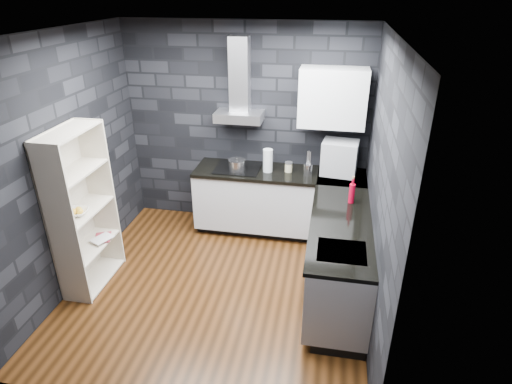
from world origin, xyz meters
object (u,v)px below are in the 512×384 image
(fruit_bowl, at_px, (77,212))
(utensil_crock, at_px, (308,170))
(red_bottle, at_px, (352,193))
(storage_jar, at_px, (289,167))
(bookshelf, at_px, (83,211))
(glass_vase, at_px, (268,161))
(pot, at_px, (237,165))
(appliance_garage, at_px, (340,158))

(fruit_bowl, bearing_deg, utensil_crock, 33.03)
(red_bottle, bearing_deg, fruit_bowl, -163.78)
(storage_jar, height_order, bookshelf, bookshelf)
(glass_vase, xyz_separation_m, fruit_bowl, (-1.77, -1.51, -0.11))
(pot, bearing_deg, storage_jar, 8.23)
(glass_vase, distance_m, bookshelf, 2.27)
(storage_jar, relative_size, appliance_garage, 0.27)
(storage_jar, height_order, appliance_garage, appliance_garage)
(pot, distance_m, appliance_garage, 1.30)
(utensil_crock, height_order, appliance_garage, appliance_garage)
(glass_vase, xyz_separation_m, red_bottle, (1.04, -0.69, -0.04))
(pot, height_order, red_bottle, red_bottle)
(pot, relative_size, appliance_garage, 0.49)
(pot, relative_size, bookshelf, 0.12)
(glass_vase, xyz_separation_m, storage_jar, (0.26, 0.04, -0.09))
(appliance_garage, distance_m, bookshelf, 3.06)
(glass_vase, xyz_separation_m, bookshelf, (-1.77, -1.42, -0.15))
(storage_jar, height_order, red_bottle, red_bottle)
(appliance_garage, relative_size, fruit_bowl, 1.91)
(utensil_crock, xyz_separation_m, red_bottle, (0.53, -0.67, 0.04))
(utensil_crock, xyz_separation_m, appliance_garage, (0.38, 0.09, 0.15))
(utensil_crock, distance_m, appliance_garage, 0.42)
(fruit_bowl, bearing_deg, glass_vase, 40.44)
(utensil_crock, relative_size, bookshelf, 0.08)
(pot, xyz_separation_m, glass_vase, (0.39, 0.06, 0.07))
(pot, bearing_deg, red_bottle, -23.83)
(red_bottle, relative_size, bookshelf, 0.12)
(pot, bearing_deg, appliance_garage, 5.49)
(storage_jar, bearing_deg, glass_vase, -171.49)
(pot, relative_size, fruit_bowl, 0.94)
(utensil_crock, xyz_separation_m, bookshelf, (-2.29, -1.39, -0.07))
(glass_vase, distance_m, appliance_garage, 0.90)
(storage_jar, xyz_separation_m, appliance_garage, (0.63, 0.03, 0.17))
(glass_vase, xyz_separation_m, appliance_garage, (0.89, 0.07, 0.08))
(glass_vase, bearing_deg, utensil_crock, -2.38)
(glass_vase, height_order, fruit_bowl, glass_vase)
(bookshelf, xyz_separation_m, fruit_bowl, (0.00, -0.09, 0.04))
(red_bottle, bearing_deg, pot, 156.17)
(pot, relative_size, red_bottle, 0.96)
(appliance_garage, bearing_deg, bookshelf, -144.17)
(storage_jar, xyz_separation_m, bookshelf, (-2.03, -1.45, -0.06))
(pot, distance_m, bookshelf, 1.94)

